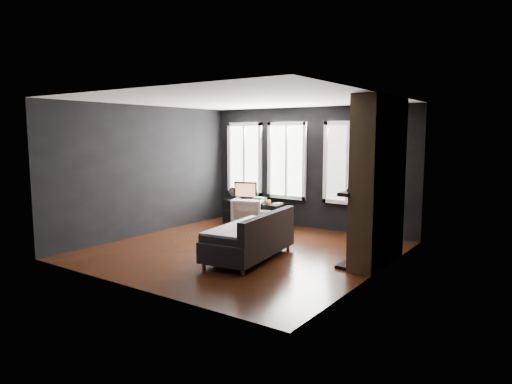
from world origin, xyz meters
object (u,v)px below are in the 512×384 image
Objects in this scene: media_console at (255,213)px; mantel_vase at (374,180)px; book at (276,199)px; sofa at (249,235)px; armchair at (249,210)px; monitor at (246,190)px; mug at (268,201)px.

media_console is 3.58m from mantel_vase.
sofa is at bearing -66.88° from book.
armchair is at bearing -160.85° from book.
armchair is 0.69m from book.
mantel_vase is at bearing 33.51° from sofa.
armchair reaches higher than media_console.
mug is at bearing -24.61° from monitor.
mug is at bearing -123.95° from book.
mantel_vase is (3.29, -0.90, 0.98)m from armchair.
armchair is at bearing -173.79° from mug.
monitor is at bearing -56.82° from armchair.
book reaches higher than mug.
mug is at bearing 165.71° from armchair.
mantel_vase is (3.25, -1.05, 1.06)m from media_console.
mantel_vase is (1.63, 1.41, 0.92)m from sofa.
monitor is 0.83m from book.
armchair is 0.54m from mug.
sofa is 8.97× the size of book.
monitor is (-0.23, 0.17, 0.44)m from armchair.
monitor is at bearing 163.15° from mantel_vase.
media_console is 0.66m from book.
media_console is 7.40× the size of book.
media_console is (-1.62, 2.46, -0.14)m from sofa.
book is at bearing 105.78° from sofa.
monitor is 2.73× the size of mantel_vase.
book is (-1.07, 2.51, 0.24)m from sofa.
monitor is 2.70× the size of book.
armchair is 3.55m from mantel_vase.
mug is (0.44, -0.10, 0.33)m from media_console.
media_console is 0.56m from mug.
armchair reaches higher than mug.
sofa is at bearing 105.23° from armchair.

